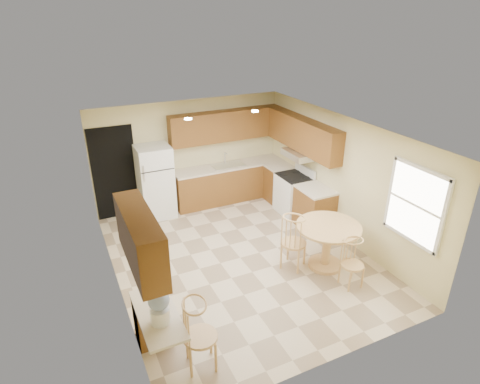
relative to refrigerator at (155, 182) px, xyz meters
name	(u,v)px	position (x,y,z in m)	size (l,w,h in m)	color
floor	(240,258)	(0.95, -2.40, -0.83)	(5.50, 5.50, 0.00)	#CCB694
ceiling	(240,131)	(0.95, -2.40, 1.67)	(4.50, 5.50, 0.02)	white
wall_back	(190,153)	(0.95, 0.35, 0.42)	(4.50, 0.02, 2.50)	beige
wall_front	(337,288)	(0.95, -5.15, 0.42)	(4.50, 0.02, 2.50)	beige
wall_left	(111,226)	(-1.30, -2.40, 0.42)	(0.02, 5.50, 2.50)	beige
wall_right	(341,178)	(3.20, -2.40, 0.42)	(0.02, 5.50, 2.50)	beige
doorway	(115,173)	(-0.80, 0.34, 0.22)	(0.90, 0.02, 2.10)	black
base_cab_back	(229,183)	(1.83, 0.05, -0.39)	(2.75, 0.60, 0.87)	brown
counter_back	(229,166)	(1.83, 0.05, 0.06)	(2.75, 0.63, 0.04)	beige
base_cab_right_a	(280,184)	(2.90, -0.54, -0.39)	(0.60, 0.59, 0.87)	brown
counter_right_a	(280,167)	(2.90, -0.54, 0.06)	(0.63, 0.59, 0.04)	beige
base_cab_right_b	(314,209)	(2.90, -2.00, -0.39)	(0.60, 0.80, 0.87)	brown
counter_right_b	(316,190)	(2.90, -2.00, 0.06)	(0.63, 0.80, 0.04)	beige
upper_cab_back	(226,126)	(1.83, 0.19, 1.02)	(2.75, 0.33, 0.70)	brown
upper_cab_right	(303,134)	(3.04, -1.19, 1.02)	(0.33, 2.42, 0.70)	brown
upper_cab_left	(140,240)	(-1.13, -4.00, 1.02)	(0.33, 1.40, 0.70)	brown
sink	(228,165)	(1.80, 0.05, 0.08)	(0.78, 0.44, 0.01)	silver
range_hood	(299,154)	(2.95, -1.22, 0.59)	(0.50, 0.76, 0.14)	silver
desk_pedestal	(153,319)	(-1.05, -3.72, -0.47)	(0.48, 0.42, 0.72)	brown
desk_top	(157,314)	(-1.05, -4.10, -0.08)	(0.50, 1.20, 0.04)	beige
window	(416,205)	(3.18, -4.25, 0.67)	(0.06, 1.12, 1.30)	white
can_light_a	(188,119)	(0.45, -1.20, 1.66)	(0.14, 0.14, 0.02)	white
can_light_b	(255,111)	(1.85, -1.20, 1.66)	(0.14, 0.14, 0.02)	white
refrigerator	(155,182)	(0.00, 0.00, 0.00)	(0.73, 0.71, 1.65)	white
stove	(294,194)	(2.88, -1.22, -0.36)	(0.65, 0.76, 1.09)	white
dining_table	(327,240)	(2.26, -3.31, -0.27)	(1.15, 1.15, 0.85)	tan
chair_table_a	(297,239)	(1.71, -3.16, -0.19)	(0.46, 0.58, 1.05)	tan
chair_table_b	(356,262)	(2.31, -4.04, -0.30)	(0.39, 0.39, 0.87)	tan
chair_desk	(203,334)	(-0.60, -4.55, -0.20)	(0.46, 0.59, 1.03)	tan
water_crock	(159,306)	(-1.05, -4.27, 0.19)	(0.27, 0.27, 0.55)	white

